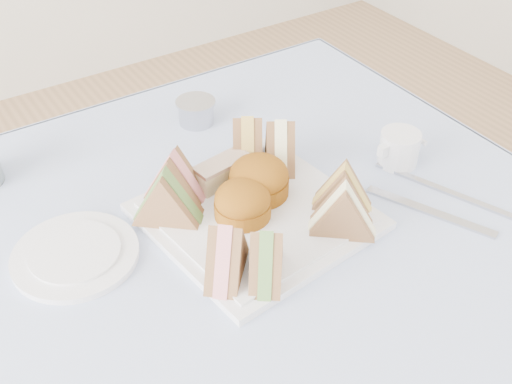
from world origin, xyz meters
TOP-DOWN VIEW (x-y plane):
  - tablecloth at (0.00, 0.00)m, footprint 1.02×1.02m
  - serving_plate at (0.07, 0.09)m, footprint 0.31×0.31m
  - sandwich_fl_a at (-0.02, 0.01)m, footprint 0.09×0.09m
  - sandwich_fl_b at (0.02, -0.02)m, footprint 0.08×0.09m
  - sandwich_fr_a at (0.18, 0.03)m, footprint 0.09×0.09m
  - sandwich_fr_b at (0.15, -0.00)m, footprint 0.10×0.09m
  - sandwich_bl_a at (-0.03, 0.15)m, footprint 0.10×0.10m
  - sandwich_bl_b at (-0.00, 0.18)m, footprint 0.09×0.10m
  - sandwich_br_a at (0.17, 0.17)m, footprint 0.08×0.10m
  - sandwich_br_b at (0.13, 0.20)m, footprint 0.09×0.10m
  - scone_left at (0.05, 0.09)m, footprint 0.09×0.09m
  - scone_right at (0.10, 0.12)m, footprint 0.11×0.11m
  - pastry_slice at (0.07, 0.17)m, footprint 0.09×0.05m
  - side_plate at (-0.17, 0.16)m, footprint 0.21×0.21m
  - tea_strainer at (0.13, 0.36)m, footprint 0.08×0.08m
  - knife at (0.29, -0.03)m, footprint 0.09×0.18m
  - fork at (0.35, -0.03)m, footprint 0.08×0.18m
  - creamer_jug at (0.34, 0.08)m, footprint 0.07×0.07m

SIDE VIEW (x-z plane):
  - tablecloth at x=0.00m, z-range 0.74..0.75m
  - knife at x=0.29m, z-range 0.75..0.75m
  - fork at x=0.35m, z-range 0.75..0.75m
  - side_plate at x=-0.17m, z-range 0.75..0.76m
  - serving_plate at x=0.07m, z-range 0.75..0.76m
  - tea_strainer at x=0.13m, z-range 0.75..0.78m
  - creamer_jug at x=0.34m, z-range 0.75..0.80m
  - pastry_slice at x=0.07m, z-range 0.76..0.80m
  - scone_left at x=0.05m, z-range 0.76..0.81m
  - scone_right at x=0.10m, z-range 0.76..0.82m
  - sandwich_fr_a at x=0.18m, z-range 0.76..0.83m
  - sandwich_fl_b at x=0.02m, z-range 0.76..0.83m
  - sandwich_fl_a at x=-0.02m, z-range 0.76..0.84m
  - sandwich_bl_b at x=0.00m, z-range 0.76..0.84m
  - sandwich_fr_b at x=0.15m, z-range 0.76..0.84m
  - sandwich_br_a at x=0.17m, z-range 0.76..0.84m
  - sandwich_br_b at x=0.13m, z-range 0.76..0.84m
  - sandwich_bl_a at x=-0.03m, z-range 0.76..0.84m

